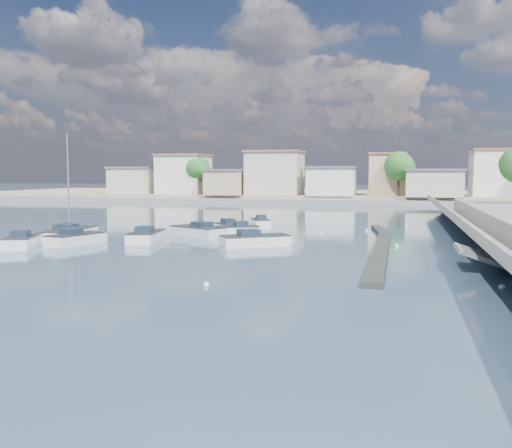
{
  "coord_description": "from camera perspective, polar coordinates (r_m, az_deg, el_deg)",
  "views": [
    {
      "loc": [
        8.12,
        -30.11,
        5.5
      ],
      "look_at": [
        -3.02,
        14.28,
        1.4
      ],
      "focal_mm": 40.0,
      "sensor_mm": 36.0,
      "label": 1
    }
  ],
  "objects": [
    {
      "name": "motorboat_g",
      "position": [
        52.54,
        -2.54,
        -0.48
      ],
      "size": [
        3.96,
        4.22,
        1.48
      ],
      "color": "white",
      "rests_on": "ground"
    },
    {
      "name": "shore_trees",
      "position": [
        98.22,
        14.28,
        5.38
      ],
      "size": [
        74.56,
        38.32,
        7.92
      ],
      "color": "#38281E",
      "rests_on": "ground"
    },
    {
      "name": "breakwater",
      "position": [
        43.14,
        12.37,
        -2.1
      ],
      "size": [
        2.0,
        31.02,
        0.35
      ],
      "color": "black",
      "rests_on": "ground"
    },
    {
      "name": "ground",
      "position": [
        70.79,
        7.46,
        0.62
      ],
      "size": [
        400.0,
        400.0,
        0.0
      ],
      "primitive_type": "plane",
      "color": "#2F495F",
      "rests_on": "ground"
    },
    {
      "name": "far_shore_land",
      "position": [
        122.47,
        10.29,
        2.79
      ],
      "size": [
        160.0,
        40.0,
        1.4
      ],
      "primitive_type": "cube",
      "color": "gray",
      "rests_on": "ground"
    },
    {
      "name": "far_town",
      "position": [
        107.06,
        15.52,
        4.63
      ],
      "size": [
        113.01,
        12.8,
        8.35
      ],
      "color": "beige",
      "rests_on": "far_shore_land"
    },
    {
      "name": "motorboat_f",
      "position": [
        58.28,
        0.4,
        0.08
      ],
      "size": [
        2.93,
        4.19,
        1.48
      ],
      "color": "white",
      "rests_on": "ground"
    },
    {
      "name": "motorboat_b",
      "position": [
        46.42,
        -17.3,
        -1.45
      ],
      "size": [
        3.19,
        5.42,
        1.48
      ],
      "color": "white",
      "rests_on": "ground"
    },
    {
      "name": "motorboat_c",
      "position": [
        50.42,
        -6.05,
        -0.74
      ],
      "size": [
        5.75,
        4.53,
        1.48
      ],
      "color": "white",
      "rests_on": "ground"
    },
    {
      "name": "mooring_buoys",
      "position": [
        44.32,
        11.18,
        -2.04
      ],
      "size": [
        14.21,
        33.27,
        0.31
      ],
      "color": "white",
      "rests_on": "ground"
    },
    {
      "name": "motorboat_a",
      "position": [
        46.16,
        -22.23,
        -1.63
      ],
      "size": [
        3.45,
        5.24,
        1.48
      ],
      "color": "white",
      "rests_on": "ground"
    },
    {
      "name": "motorboat_h",
      "position": [
        43.19,
        0.26,
        -1.69
      ],
      "size": [
        5.43,
        4.55,
        1.48
      ],
      "color": "white",
      "rests_on": "ground"
    },
    {
      "name": "motorboat_d",
      "position": [
        50.25,
        -2.15,
        -0.74
      ],
      "size": [
        4.3,
        3.1,
        1.48
      ],
      "color": "white",
      "rests_on": "ground"
    },
    {
      "name": "far_shore_quay",
      "position": [
        101.56,
        9.49,
        2.17
      ],
      "size": [
        160.0,
        2.5,
        0.8
      ],
      "primitive_type": "cube",
      "color": "slate",
      "rests_on": "ground"
    },
    {
      "name": "motorboat_e",
      "position": [
        46.94,
        -10.81,
        -1.24
      ],
      "size": [
        2.84,
        5.76,
        1.48
      ],
      "color": "white",
      "rests_on": "ground"
    },
    {
      "name": "sailboat",
      "position": [
        50.9,
        -17.97,
        -0.88
      ],
      "size": [
        2.96,
        7.46,
        9.0
      ],
      "color": "white",
      "rests_on": "ground"
    }
  ]
}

